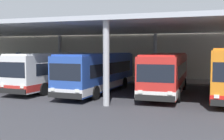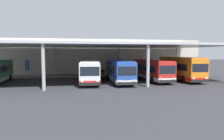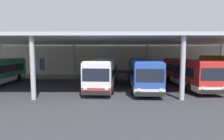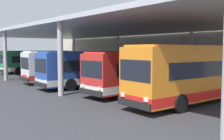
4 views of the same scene
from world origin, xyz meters
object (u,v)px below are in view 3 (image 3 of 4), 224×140
at_px(bus_middle_bay, 142,73).
at_px(banner_sign, 42,65).
at_px(bench_waiting, 123,73).
at_px(trash_bin, 105,73).
at_px(bus_second_bay, 103,73).
at_px(bus_far_bay, 188,73).

bearing_deg(bus_middle_bay, banner_sign, 149.04).
xyz_separation_m(bus_middle_bay, bench_waiting, (-1.58, 9.43, -0.99)).
relative_size(bench_waiting, trash_bin, 1.84).
bearing_deg(bench_waiting, banner_sign, -176.04).
height_order(bench_waiting, banner_sign, banner_sign).
distance_m(bus_second_bay, bus_middle_bay, 4.31).
height_order(bus_second_bay, bus_far_bay, same).
relative_size(bus_middle_bay, bus_far_bay, 1.00).
distance_m(bench_waiting, trash_bin, 2.89).
height_order(bus_second_bay, bench_waiting, bus_second_bay).
height_order(bench_waiting, trash_bin, trash_bin).
relative_size(bus_middle_bay, banner_sign, 3.32).
xyz_separation_m(bus_second_bay, banner_sign, (-9.97, 8.13, 0.32)).
distance_m(bus_second_bay, trash_bin, 9.00).
bearing_deg(bus_second_bay, bus_middle_bay, -5.67).
xyz_separation_m(bench_waiting, trash_bin, (-2.89, -0.06, 0.01)).
xyz_separation_m(bus_second_bay, bench_waiting, (2.71, 9.00, -0.99)).
bearing_deg(banner_sign, trash_bin, 4.78).
xyz_separation_m(bus_second_bay, bus_middle_bay, (4.28, -0.43, 0.00)).
distance_m(bus_far_bay, banner_sign, 21.00).
bearing_deg(bus_second_bay, bench_waiting, 73.27).
height_order(bus_middle_bay, bus_far_bay, same).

